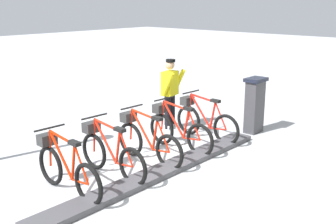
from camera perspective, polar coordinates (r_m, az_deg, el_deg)
ground_plane at (r=7.42m, az=-0.88°, el=-8.51°), size 60.00×60.00×0.00m
dock_rail_base at (r=7.40m, az=-0.88°, el=-8.15°), size 0.44×5.31×0.10m
payment_kiosk at (r=9.71m, az=11.80°, el=1.04°), size 0.36×0.52×1.28m
bike_docked_0 at (r=9.14m, az=4.98°, el=-1.10°), size 1.72×0.54×1.02m
bike_docked_1 at (r=8.47m, az=1.30°, el=-2.37°), size 1.72×0.54×1.02m
bike_docked_2 at (r=7.84m, az=-3.00°, el=-3.85°), size 1.72×0.54×1.02m
bike_docked_3 at (r=7.26m, az=-8.04°, el=-5.54°), size 1.72×0.54×1.02m
bike_docked_4 at (r=6.76m, az=-13.91°, el=-7.44°), size 1.72×0.54×1.02m
worker_near_rack at (r=9.74m, az=0.30°, el=2.87°), size 0.50×0.67×1.66m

